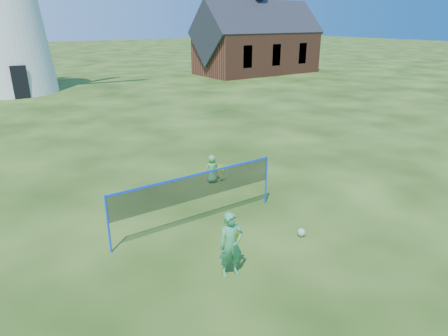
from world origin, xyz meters
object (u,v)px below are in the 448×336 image
at_px(player_girl, 231,245).
at_px(chapel, 257,43).
at_px(badminton_net, 196,188).
at_px(player_boy, 212,169).
at_px(play_ball, 301,232).

bearing_deg(player_girl, chapel, 62.14).
xyz_separation_m(badminton_net, player_boy, (2.07, 2.41, -0.64)).
height_order(player_girl, play_ball, player_girl).
distance_m(badminton_net, player_boy, 3.24).
bearing_deg(chapel, player_girl, -129.80).
bearing_deg(badminton_net, player_boy, 49.33).
distance_m(player_girl, play_ball, 2.64).
height_order(badminton_net, player_boy, badminton_net).
bearing_deg(play_ball, player_girl, -173.12).
relative_size(chapel, player_girl, 8.66).
height_order(player_boy, play_ball, player_boy).
relative_size(player_girl, player_boy, 1.54).
bearing_deg(player_boy, play_ball, 98.52).
distance_m(player_girl, player_boy, 5.52).
xyz_separation_m(chapel, play_ball, (-21.01, -27.95, -3.05)).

